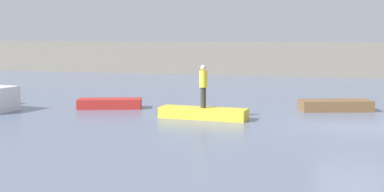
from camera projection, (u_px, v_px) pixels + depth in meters
The scene contains 6 objects.
ground_plane at pixel (351, 127), 20.23m from camera, with size 120.00×120.00×0.00m, color slate.
embankment_wall at pixel (352, 60), 42.03m from camera, with size 80.00×1.20×2.66m, color gray.
rowboat_red at pixel (110, 104), 25.08m from camera, with size 2.87×1.05×0.44m, color red.
rowboat_yellow at pixel (203, 113), 22.05m from camera, with size 3.57×0.91×0.45m, color gold.
rowboat_brown at pixel (335, 105), 24.30m from camera, with size 3.11×1.20×0.48m, color brown.
person_yellow_shirt at pixel (203, 84), 21.91m from camera, with size 0.32×0.32×1.73m.
Camera 1 is at (-0.12, -20.81, 3.47)m, focal length 51.38 mm.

